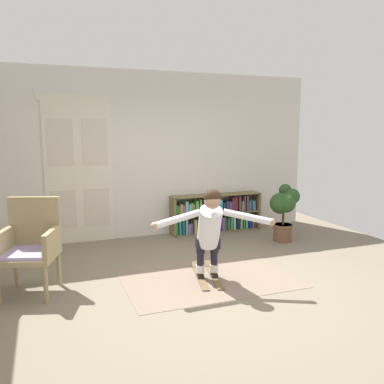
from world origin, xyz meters
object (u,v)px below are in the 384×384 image
at_px(bookshelf, 214,215).
at_px(wicker_chair, 30,243).
at_px(skis_pair, 207,275).
at_px(person_skier, 210,226).
at_px(potted_plant, 284,208).

distance_m(bookshelf, wicker_chair, 3.63).
xyz_separation_m(bookshelf, skis_pair, (-1.03, -2.12, -0.30)).
bearing_deg(bookshelf, skis_pair, -115.81).
height_order(skis_pair, person_skier, person_skier).
xyz_separation_m(wicker_chair, skis_pair, (2.10, -0.29, -0.56)).
xyz_separation_m(bookshelf, wicker_chair, (-3.13, -1.83, 0.26)).
bearing_deg(potted_plant, person_skier, -146.18).
relative_size(wicker_chair, person_skier, 0.76).
bearing_deg(wicker_chair, skis_pair, -7.91).
distance_m(potted_plant, person_skier, 2.30).
relative_size(bookshelf, skis_pair, 1.82).
bearing_deg(person_skier, potted_plant, 33.82).
bearing_deg(skis_pair, person_skier, -102.19).
height_order(bookshelf, person_skier, person_skier).
relative_size(bookshelf, potted_plant, 1.79).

